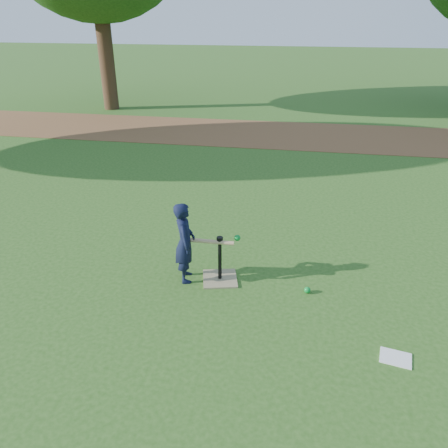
# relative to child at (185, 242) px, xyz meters

# --- Properties ---
(ground) EXTENTS (80.00, 80.00, 0.00)m
(ground) POSITION_rel_child_xyz_m (0.75, -0.04, -0.53)
(ground) COLOR #285116
(ground) RESTS_ON ground
(dirt_strip) EXTENTS (24.00, 3.00, 0.01)m
(dirt_strip) POSITION_rel_child_xyz_m (0.75, 7.46, -0.52)
(dirt_strip) COLOR brown
(dirt_strip) RESTS_ON ground
(child) EXTENTS (0.35, 0.44, 1.06)m
(child) POSITION_rel_child_xyz_m (0.00, 0.00, 0.00)
(child) COLOR black
(child) RESTS_ON ground
(wiffle_ball_ground) EXTENTS (0.08, 0.08, 0.08)m
(wiffle_ball_ground) POSITION_rel_child_xyz_m (1.54, -0.05, -0.49)
(wiffle_ball_ground) COLOR #0C892D
(wiffle_ball_ground) RESTS_ON ground
(clipboard) EXTENTS (0.34, 0.28, 0.01)m
(clipboard) POSITION_rel_child_xyz_m (2.41, -1.04, -0.52)
(clipboard) COLOR white
(clipboard) RESTS_ON ground
(batting_tee) EXTENTS (0.52, 0.52, 0.61)m
(batting_tee) POSITION_rel_child_xyz_m (0.43, 0.05, -0.42)
(batting_tee) COLOR #93845D
(batting_tee) RESTS_ON ground
(swing_action) EXTENTS (0.70, 0.22, 0.09)m
(swing_action) POSITION_rel_child_xyz_m (0.35, 0.05, 0.03)
(swing_action) COLOR tan
(swing_action) RESTS_ON ground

